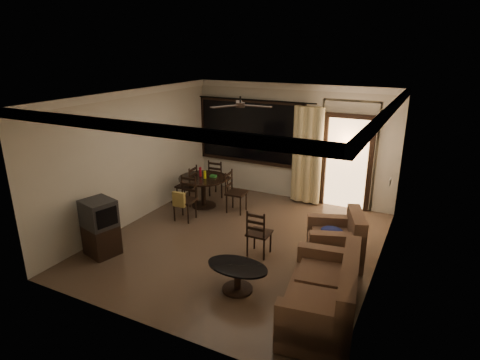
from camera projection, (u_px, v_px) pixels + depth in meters
The scene contains 12 objects.
ground at pixel (240, 242), 7.79m from camera, with size 5.50×5.50×0.00m, color #7F6651.
room_shell at pixel (303, 135), 8.44m from camera, with size 5.50×6.70×5.50m.
dining_table at pixel (203, 183), 9.37m from camera, with size 1.14×1.14×0.93m.
dining_chair_west at pixel (187, 193), 9.60m from camera, with size 0.44×0.44×0.95m.
dining_chair_east at pixel (236, 200), 9.14m from camera, with size 0.44×0.44×0.95m.
dining_chair_south at pixel (185, 207), 8.70m from camera, with size 0.44×0.50×0.95m.
dining_chair_north at pixel (218, 185), 10.14m from camera, with size 0.44×0.44×0.95m.
tv_cabinet at pixel (100, 227), 7.20m from camera, with size 0.65×0.61×1.05m.
sofa at pixel (326, 298), 5.46m from camera, with size 1.16×1.84×0.92m.
armchair at pixel (338, 242), 6.97m from camera, with size 1.16×1.16×0.91m.
coffee_table at pixel (237, 274), 6.18m from camera, with size 0.98×0.59×0.43m.
side_chair at pixel (259, 241), 7.24m from camera, with size 0.41×0.41×0.90m.
Camera 1 is at (3.15, -6.24, 3.63)m, focal length 30.00 mm.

